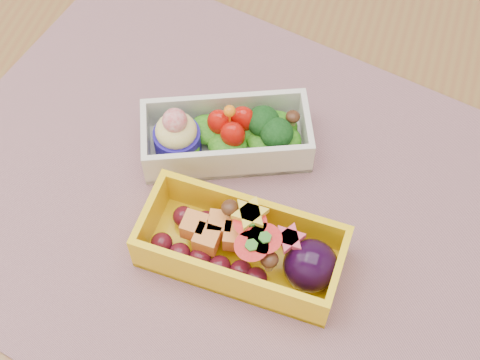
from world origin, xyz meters
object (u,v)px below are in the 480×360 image
(placemat, at_px, (231,203))
(bento_yellow, at_px, (246,247))
(bento_white, at_px, (225,136))
(table, at_px, (253,226))

(placemat, bearing_deg, bento_yellow, -59.64)
(bento_white, bearing_deg, placemat, -89.81)
(table, distance_m, bento_white, 0.13)
(table, distance_m, placemat, 0.11)
(placemat, height_order, bento_yellow, bento_yellow)
(table, height_order, bento_yellow, bento_yellow)
(placemat, height_order, bento_white, bento_white)
(bento_yellow, bearing_deg, table, 103.30)
(table, bearing_deg, placemat, -111.23)
(table, bearing_deg, bento_yellow, -78.23)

